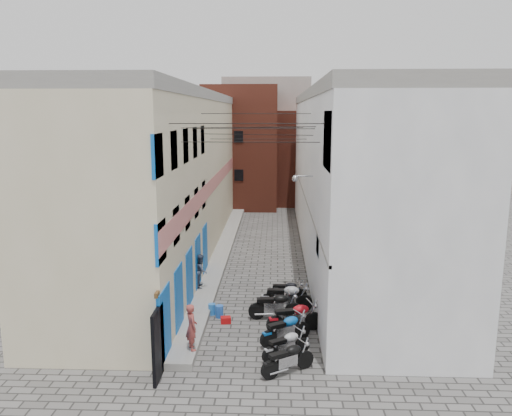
# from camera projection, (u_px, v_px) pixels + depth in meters

# --- Properties ---
(ground) EXTENTS (90.00, 90.00, 0.00)m
(ground) POSITION_uv_depth(u_px,v_px,m) (244.00, 373.00, 15.27)
(ground) COLOR #54524F
(ground) RESTS_ON ground
(plinth) EXTENTS (0.90, 26.00, 0.25)m
(plinth) POSITION_uv_depth(u_px,v_px,m) (222.00, 252.00, 28.09)
(plinth) COLOR gray
(plinth) RESTS_ON ground
(building_left) EXTENTS (5.10, 27.00, 9.00)m
(building_left) POSITION_uv_depth(u_px,v_px,m) (168.00, 175.00, 27.33)
(building_left) COLOR beige
(building_left) RESTS_ON ground
(building_right) EXTENTS (5.94, 26.00, 9.00)m
(building_right) POSITION_uv_depth(u_px,v_px,m) (351.00, 175.00, 26.98)
(building_right) COLOR silver
(building_right) RESTS_ON ground
(building_far_brick_left) EXTENTS (6.00, 6.00, 10.00)m
(building_far_brick_left) POSITION_uv_depth(u_px,v_px,m) (241.00, 147.00, 41.89)
(building_far_brick_left) COLOR brown
(building_far_brick_left) RESTS_ON ground
(building_far_brick_right) EXTENTS (5.00, 6.00, 8.00)m
(building_far_brick_right) POSITION_uv_depth(u_px,v_px,m) (300.00, 157.00, 43.84)
(building_far_brick_right) COLOR brown
(building_far_brick_right) RESTS_ON ground
(building_far_concrete) EXTENTS (8.00, 5.00, 11.00)m
(building_far_concrete) POSITION_uv_depth(u_px,v_px,m) (267.00, 138.00, 47.60)
(building_far_concrete) COLOR gray
(building_far_concrete) RESTS_ON ground
(far_shopfront) EXTENTS (2.00, 0.30, 2.40)m
(far_shopfront) POSITION_uv_depth(u_px,v_px,m) (264.00, 197.00, 39.78)
(far_shopfront) COLOR black
(far_shopfront) RESTS_ON ground
(overhead_wires) EXTENTS (5.80, 13.02, 1.32)m
(overhead_wires) POSITION_uv_depth(u_px,v_px,m) (255.00, 130.00, 21.43)
(overhead_wires) COLOR black
(overhead_wires) RESTS_ON ground
(motorcycle_a) EXTENTS (1.88, 1.48, 1.07)m
(motorcycle_a) POSITION_uv_depth(u_px,v_px,m) (288.00, 357.00, 15.14)
(motorcycle_a) COLOR black
(motorcycle_a) RESTS_ON ground
(motorcycle_b) EXTENTS (1.80, 1.45, 1.03)m
(motorcycle_b) POSITION_uv_depth(u_px,v_px,m) (286.00, 344.00, 16.06)
(motorcycle_b) COLOR #A7A7AC
(motorcycle_b) RESTS_ON ground
(motorcycle_c) EXTENTS (2.01, 1.57, 1.15)m
(motorcycle_c) POSITION_uv_depth(u_px,v_px,m) (286.00, 328.00, 17.12)
(motorcycle_c) COLOR #0B56AD
(motorcycle_c) RESTS_ON ground
(motorcycle_d) EXTENTS (2.22, 1.22, 1.23)m
(motorcycle_d) POSITION_uv_depth(u_px,v_px,m) (295.00, 316.00, 18.04)
(motorcycle_d) COLOR red
(motorcycle_d) RESTS_ON ground
(motorcycle_e) EXTENTS (2.10, 0.80, 1.19)m
(motorcycle_e) POSITION_uv_depth(u_px,v_px,m) (275.00, 304.00, 19.17)
(motorcycle_e) COLOR black
(motorcycle_e) RESTS_ON ground
(motorcycle_f) EXTENTS (2.18, 0.71, 1.26)m
(motorcycle_f) POSITION_uv_depth(u_px,v_px,m) (286.00, 296.00, 19.97)
(motorcycle_f) COLOR #9B9BA0
(motorcycle_f) RESTS_ON ground
(motorcycle_g) EXTENTS (1.73, 0.58, 0.99)m
(motorcycle_g) POSITION_uv_depth(u_px,v_px,m) (287.00, 290.00, 21.04)
(motorcycle_g) COLOR black
(motorcycle_g) RESTS_ON ground
(person_a) EXTENTS (0.58, 0.67, 1.55)m
(person_a) POSITION_uv_depth(u_px,v_px,m) (192.00, 327.00, 16.13)
(person_a) COLOR #9F3F39
(person_a) RESTS_ON plinth
(person_b) EXTENTS (0.60, 0.75, 1.48)m
(person_b) POSITION_uv_depth(u_px,v_px,m) (201.00, 271.00, 21.99)
(person_b) COLOR #374053
(person_b) RESTS_ON plinth
(water_jug_near) EXTENTS (0.40, 0.40, 0.48)m
(water_jug_near) POSITION_uv_depth(u_px,v_px,m) (219.00, 311.00, 19.39)
(water_jug_near) COLOR blue
(water_jug_near) RESTS_ON ground
(water_jug_far) EXTENTS (0.34, 0.34, 0.45)m
(water_jug_far) POSITION_uv_depth(u_px,v_px,m) (212.00, 309.00, 19.64)
(water_jug_far) COLOR blue
(water_jug_far) RESTS_ON ground
(red_crate) EXTENTS (0.42, 0.34, 0.24)m
(red_crate) POSITION_uv_depth(u_px,v_px,m) (226.00, 320.00, 18.88)
(red_crate) COLOR #AE0C0E
(red_crate) RESTS_ON ground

